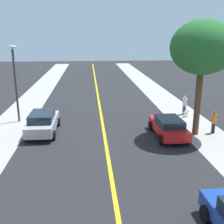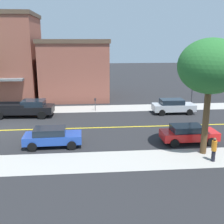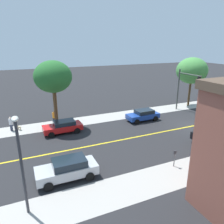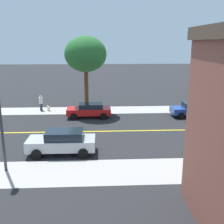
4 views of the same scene
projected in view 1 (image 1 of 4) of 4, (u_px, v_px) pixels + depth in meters
The scene contains 7 objects.
street_tree_left_near at pixel (203, 48), 17.51m from camera, with size 4.16×4.16×7.70m.
street_lamp at pixel (15, 75), 20.91m from camera, with size 0.70×0.36×5.94m.
red_sedan_right_curb at pixel (168, 127), 18.44m from camera, with size 1.99×4.21×1.36m.
silver_sedan_left_curb at pixel (43, 122), 19.13m from camera, with size 2.02×4.39×1.53m.
pedestrian_orange_shirt at pixel (214, 122), 19.10m from camera, with size 0.33×0.33×1.59m.
pedestrian_white_shirt at pixel (185, 105), 23.65m from camera, with size 0.38×0.38×1.64m.
small_dog at pixel (186, 113), 23.03m from camera, with size 0.68×0.54×0.54m.
Camera 1 is at (-0.99, -2.68, 6.73)m, focal length 43.82 mm.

